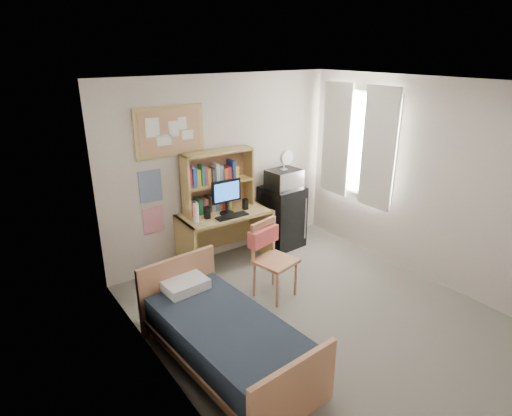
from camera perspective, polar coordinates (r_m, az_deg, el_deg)
floor at (r=5.14m, az=8.66°, el=-14.37°), size 3.60×4.20×0.02m
ceiling at (r=4.23m, az=10.62°, el=15.98°), size 3.60×4.20×0.02m
wall_back at (r=6.11m, az=-4.40°, el=5.22°), size 3.60×0.04×2.60m
wall_left at (r=3.58m, az=-11.63°, el=-6.71°), size 0.04×4.20×2.60m
wall_right at (r=5.88m, az=22.19°, el=3.10°), size 0.04×4.20×2.60m
window_unit at (r=6.46m, az=13.40°, el=8.32°), size 0.10×1.40×1.70m
curtain_left at (r=6.19m, az=15.98°, el=7.55°), size 0.04×0.55×1.70m
curtain_right at (r=6.70m, az=10.67°, el=8.96°), size 0.04×0.55×1.70m
bulletin_board at (r=5.60m, az=-11.42°, el=9.98°), size 0.94×0.03×0.64m
poster_wave at (r=5.65m, az=-13.92°, el=2.84°), size 0.30×0.01×0.42m
poster_japan at (r=5.81m, az=-13.52°, el=-1.57°), size 0.28×0.01×0.36m
desk at (r=6.05m, az=-4.11°, el=-4.06°), size 1.28×0.66×0.79m
desk_chair at (r=5.24m, az=2.63°, el=-7.02°), size 0.58×0.58×0.97m
mini_fridge at (r=6.60m, az=3.46°, el=-1.13°), size 0.59×0.59×0.95m
bed at (r=4.33m, az=-3.85°, el=-17.56°), size 1.02×1.85×0.49m
hutch at (r=5.88m, az=-5.05°, el=3.64°), size 1.02×0.28×0.83m
monitor at (r=5.77m, az=-3.97°, el=1.36°), size 0.43×0.04×0.46m
keyboard at (r=5.73m, az=-3.20°, el=-1.08°), size 0.45×0.15×0.02m
speaker_left at (r=5.68m, az=-6.54°, el=-0.61°), size 0.07×0.07×0.16m
speaker_right at (r=5.97m, az=-1.44°, el=0.52°), size 0.07×0.07×0.16m
water_bottle at (r=5.56m, az=-8.00°, el=-0.69°), size 0.08×0.08×0.25m
hoodie at (r=5.24m, az=0.99°, el=-3.76°), size 0.45×0.22×0.21m
microwave at (r=6.38m, az=3.70°, el=3.92°), size 0.50×0.39×0.28m
desk_fan at (r=6.31m, az=3.76°, el=6.31°), size 0.23×0.23×0.27m
pillow at (r=4.69m, az=-9.39°, el=-10.07°), size 0.47×0.35×0.11m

